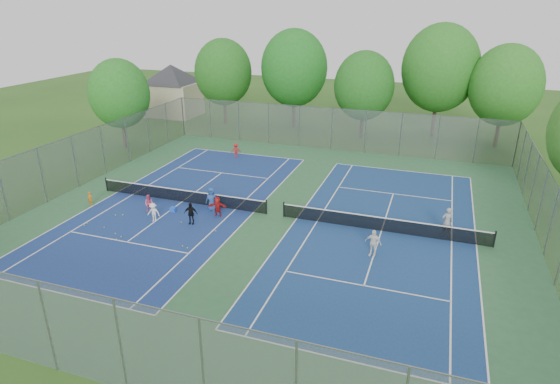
# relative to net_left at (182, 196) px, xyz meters

# --- Properties ---
(ground) EXTENTS (120.00, 120.00, 0.00)m
(ground) POSITION_rel_net_left_xyz_m (7.00, 0.00, -0.46)
(ground) COLOR #2C551A
(ground) RESTS_ON ground
(court_pad) EXTENTS (32.00, 32.00, 0.01)m
(court_pad) POSITION_rel_net_left_xyz_m (7.00, 0.00, -0.45)
(court_pad) COLOR #2C5E37
(court_pad) RESTS_ON ground
(court_left) EXTENTS (10.97, 23.77, 0.01)m
(court_left) POSITION_rel_net_left_xyz_m (0.00, 0.00, -0.44)
(court_left) COLOR navy
(court_left) RESTS_ON court_pad
(court_right) EXTENTS (10.97, 23.77, 0.01)m
(court_right) POSITION_rel_net_left_xyz_m (14.00, 0.00, -0.44)
(court_right) COLOR navy
(court_right) RESTS_ON court_pad
(net_left) EXTENTS (12.87, 0.10, 0.91)m
(net_left) POSITION_rel_net_left_xyz_m (0.00, 0.00, 0.00)
(net_left) COLOR black
(net_left) RESTS_ON ground
(net_right) EXTENTS (12.87, 0.10, 0.91)m
(net_right) POSITION_rel_net_left_xyz_m (14.00, 0.00, 0.00)
(net_right) COLOR black
(net_right) RESTS_ON ground
(fence_north) EXTENTS (32.00, 0.10, 4.00)m
(fence_north) POSITION_rel_net_left_xyz_m (7.00, 16.00, 1.54)
(fence_north) COLOR gray
(fence_north) RESTS_ON ground
(fence_south) EXTENTS (32.00, 0.10, 4.00)m
(fence_south) POSITION_rel_net_left_xyz_m (7.00, -16.00, 1.54)
(fence_south) COLOR gray
(fence_south) RESTS_ON ground
(fence_west) EXTENTS (0.10, 32.00, 4.00)m
(fence_west) POSITION_rel_net_left_xyz_m (-9.00, 0.00, 1.54)
(fence_west) COLOR gray
(fence_west) RESTS_ON ground
(fence_east) EXTENTS (0.10, 32.00, 4.00)m
(fence_east) POSITION_rel_net_left_xyz_m (23.00, 0.00, 1.54)
(fence_east) COLOR gray
(fence_east) RESTS_ON ground
(house) EXTENTS (11.03, 11.03, 7.30)m
(house) POSITION_rel_net_left_xyz_m (-15.00, 24.00, 3.76)
(house) COLOR #B7A88C
(house) RESTS_ON ground
(tree_nw) EXTENTS (6.40, 6.40, 9.58)m
(tree_nw) POSITION_rel_net_left_xyz_m (-7.00, 22.00, 5.44)
(tree_nw) COLOR #443326
(tree_nw) RESTS_ON ground
(tree_nl) EXTENTS (7.20, 7.20, 10.69)m
(tree_nl) POSITION_rel_net_left_xyz_m (1.00, 23.00, 6.09)
(tree_nl) COLOR #443326
(tree_nl) RESTS_ON ground
(tree_nc) EXTENTS (6.00, 6.00, 8.85)m
(tree_nc) POSITION_rel_net_left_xyz_m (9.00, 21.00, 4.94)
(tree_nc) COLOR #443326
(tree_nc) RESTS_ON ground
(tree_nr) EXTENTS (7.60, 7.60, 11.42)m
(tree_nr) POSITION_rel_net_left_xyz_m (16.00, 24.00, 6.59)
(tree_nr) COLOR #443326
(tree_nr) RESTS_ON ground
(tree_ne) EXTENTS (6.60, 6.60, 9.77)m
(tree_ne) POSITION_rel_net_left_xyz_m (22.00, 22.00, 5.51)
(tree_ne) COLOR #443326
(tree_ne) RESTS_ON ground
(tree_side_w) EXTENTS (5.60, 5.60, 8.47)m
(tree_side_w) POSITION_rel_net_left_xyz_m (-12.00, 10.00, 4.79)
(tree_side_w) COLOR #443326
(tree_side_w) RESTS_ON ground
(ball_crate) EXTENTS (0.40, 0.40, 0.31)m
(ball_crate) POSITION_rel_net_left_xyz_m (0.27, -1.67, -0.30)
(ball_crate) COLOR blue
(ball_crate) RESTS_ON ground
(ball_hopper) EXTENTS (0.34, 0.34, 0.52)m
(ball_hopper) POSITION_rel_net_left_xyz_m (2.54, -0.38, -0.20)
(ball_hopper) COLOR green
(ball_hopper) RESTS_ON ground
(student_a) EXTENTS (0.39, 0.27, 1.03)m
(student_a) POSITION_rel_net_left_xyz_m (-5.66, -2.68, 0.06)
(student_a) COLOR #CD6913
(student_a) RESTS_ON ground
(student_b) EXTENTS (0.69, 0.58, 1.25)m
(student_b) POSITION_rel_net_left_xyz_m (-1.17, -2.25, 0.17)
(student_b) COLOR #DD567B
(student_b) RESTS_ON ground
(student_c) EXTENTS (0.89, 0.60, 1.28)m
(student_c) POSITION_rel_net_left_xyz_m (-0.07, -3.41, 0.18)
(student_c) COLOR white
(student_c) RESTS_ON ground
(student_d) EXTENTS (0.91, 0.56, 1.45)m
(student_d) POSITION_rel_net_left_xyz_m (2.36, -2.92, 0.27)
(student_d) COLOR black
(student_d) RESTS_ON ground
(student_e) EXTENTS (0.83, 0.58, 1.62)m
(student_e) POSITION_rel_net_left_xyz_m (2.66, -0.60, 0.35)
(student_e) COLOR #284C93
(student_e) RESTS_ON ground
(student_f) EXTENTS (1.33, 0.66, 1.38)m
(student_f) POSITION_rel_net_left_xyz_m (3.46, -1.33, 0.23)
(student_f) COLOR #AD1918
(student_f) RESTS_ON ground
(child_far_baseline) EXTENTS (0.97, 0.79, 1.32)m
(child_far_baseline) POSITION_rel_net_left_xyz_m (-0.62, 10.74, 0.20)
(child_far_baseline) COLOR #AD1820
(child_far_baseline) RESTS_ON ground
(instructor) EXTENTS (0.77, 0.63, 1.82)m
(instructor) POSITION_rel_net_left_xyz_m (17.74, 0.70, 0.46)
(instructor) COLOR gray
(instructor) RESTS_ON ground
(teen_court_b) EXTENTS (0.99, 0.56, 1.59)m
(teen_court_b) POSITION_rel_net_left_xyz_m (13.92, -3.22, 0.34)
(teen_court_b) COLOR white
(teen_court_b) RESTS_ON ground
(tennis_ball_0) EXTENTS (0.07, 0.07, 0.07)m
(tennis_ball_0) POSITION_rel_net_left_xyz_m (3.75, -5.90, -0.42)
(tennis_ball_0) COLOR #D2DD33
(tennis_ball_0) RESTS_ON ground
(tennis_ball_1) EXTENTS (0.07, 0.07, 0.07)m
(tennis_ball_1) POSITION_rel_net_left_xyz_m (-1.31, -5.75, -0.42)
(tennis_ball_1) COLOR #DFF037
(tennis_ball_1) RESTS_ON ground
(tennis_ball_2) EXTENTS (0.07, 0.07, 0.07)m
(tennis_ball_2) POSITION_rel_net_left_xyz_m (-3.95, -5.13, -0.42)
(tennis_ball_2) COLOR #B4CC2F
(tennis_ball_2) RESTS_ON ground
(tennis_ball_3) EXTENTS (0.07, 0.07, 0.07)m
(tennis_ball_3) POSITION_rel_net_left_xyz_m (1.67, -3.02, -0.42)
(tennis_ball_3) COLOR #AEC42D
(tennis_ball_3) RESTS_ON ground
(tennis_ball_4) EXTENTS (0.07, 0.07, 0.07)m
(tennis_ball_4) POSITION_rel_net_left_xyz_m (4.34, -3.44, -0.42)
(tennis_ball_4) COLOR #B9DE33
(tennis_ball_4) RESTS_ON ground
(tennis_ball_5) EXTENTS (0.07, 0.07, 0.07)m
(tennis_ball_5) POSITION_rel_net_left_xyz_m (-2.51, -5.27, -0.42)
(tennis_ball_5) COLOR #C9D331
(tennis_ball_5) RESTS_ON ground
(tennis_ball_6) EXTENTS (0.07, 0.07, 0.07)m
(tennis_ball_6) POSITION_rel_net_left_xyz_m (3.38, -5.80, -0.42)
(tennis_ball_6) COLOR gold
(tennis_ball_6) RESTS_ON ground
(tennis_ball_7) EXTENTS (0.07, 0.07, 0.07)m
(tennis_ball_7) POSITION_rel_net_left_xyz_m (-0.76, -6.37, -0.42)
(tennis_ball_7) COLOR #BCE234
(tennis_ball_7) RESTS_ON ground
(tennis_ball_8) EXTENTS (0.07, 0.07, 0.07)m
(tennis_ball_8) POSITION_rel_net_left_xyz_m (-0.71, -5.98, -0.42)
(tennis_ball_8) COLOR gold
(tennis_ball_8) RESTS_ON ground
(tennis_ball_9) EXTENTS (0.07, 0.07, 0.07)m
(tennis_ball_9) POSITION_rel_net_left_xyz_m (-3.88, -5.45, -0.42)
(tennis_ball_9) COLOR gold
(tennis_ball_9) RESTS_ON ground
(tennis_ball_10) EXTENTS (0.07, 0.07, 0.07)m
(tennis_ball_10) POSITION_rel_net_left_xyz_m (-3.00, -3.50, -0.42)
(tennis_ball_10) COLOR #B9CD2F
(tennis_ball_10) RESTS_ON ground
(tennis_ball_11) EXTENTS (0.07, 0.07, 0.07)m
(tennis_ball_11) POSITION_rel_net_left_xyz_m (-2.56, -3.33, -0.42)
(tennis_ball_11) COLOR #CFDE33
(tennis_ball_11) RESTS_ON ground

